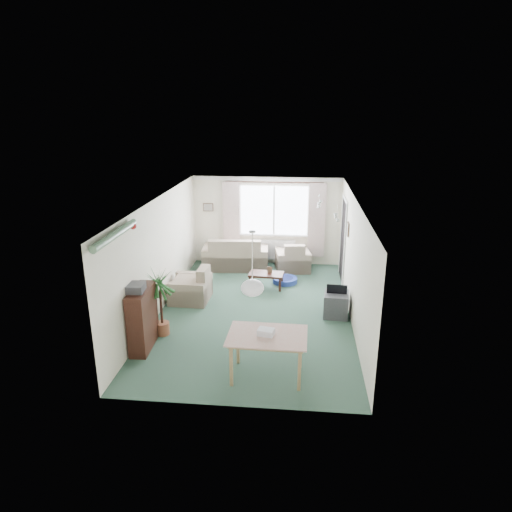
# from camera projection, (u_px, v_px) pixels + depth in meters

# --- Properties ---
(ground) EXTENTS (6.50, 6.50, 0.00)m
(ground) POSITION_uv_depth(u_px,v_px,m) (255.00, 312.00, 9.71)
(ground) COLOR #2E4D3D
(window) EXTENTS (1.80, 0.03, 1.30)m
(window) POSITION_uv_depth(u_px,v_px,m) (274.00, 210.00, 12.28)
(window) COLOR white
(curtain_rod) EXTENTS (2.60, 0.03, 0.03)m
(curtain_rod) POSITION_uv_depth(u_px,v_px,m) (274.00, 182.00, 11.97)
(curtain_rod) COLOR black
(curtain_left) EXTENTS (0.45, 0.08, 2.00)m
(curtain_left) POSITION_uv_depth(u_px,v_px,m) (231.00, 219.00, 12.37)
(curtain_left) COLOR beige
(curtain_right) EXTENTS (0.45, 0.08, 2.00)m
(curtain_right) POSITION_uv_depth(u_px,v_px,m) (317.00, 221.00, 12.15)
(curtain_right) COLOR beige
(radiator) EXTENTS (1.20, 0.10, 0.55)m
(radiator) POSITION_uv_depth(u_px,v_px,m) (273.00, 250.00, 12.59)
(radiator) COLOR white
(doorway) EXTENTS (0.03, 0.95, 2.00)m
(doorway) POSITION_uv_depth(u_px,v_px,m) (343.00, 241.00, 11.30)
(doorway) COLOR black
(pendant_lamp) EXTENTS (0.36, 0.36, 0.36)m
(pendant_lamp) POSITION_uv_depth(u_px,v_px,m) (252.00, 288.00, 7.06)
(pendant_lamp) COLOR white
(tinsel_garland) EXTENTS (1.60, 1.60, 0.12)m
(tinsel_garland) POSITION_uv_depth(u_px,v_px,m) (115.00, 235.00, 7.01)
(tinsel_garland) COLOR #196626
(bauble_cluster_a) EXTENTS (0.20, 0.20, 0.20)m
(bauble_cluster_a) POSITION_uv_depth(u_px,v_px,m) (319.00, 202.00, 9.75)
(bauble_cluster_a) COLOR silver
(bauble_cluster_b) EXTENTS (0.20, 0.20, 0.20)m
(bauble_cluster_b) POSITION_uv_depth(u_px,v_px,m) (337.00, 214.00, 8.59)
(bauble_cluster_b) COLOR silver
(wall_picture_back) EXTENTS (0.28, 0.03, 0.22)m
(wall_picture_back) POSITION_uv_depth(u_px,v_px,m) (208.00, 207.00, 12.43)
(wall_picture_back) COLOR brown
(wall_picture_right) EXTENTS (0.03, 0.24, 0.30)m
(wall_picture_right) POSITION_uv_depth(u_px,v_px,m) (348.00, 229.00, 10.18)
(wall_picture_right) COLOR brown
(sofa) EXTENTS (1.79, 1.04, 0.86)m
(sofa) POSITION_uv_depth(u_px,v_px,m) (236.00, 252.00, 12.25)
(sofa) COLOR #B9AD8B
(sofa) RESTS_ON ground
(armchair_corner) EXTENTS (0.99, 0.95, 0.78)m
(armchair_corner) POSITION_uv_depth(u_px,v_px,m) (293.00, 256.00, 12.10)
(armchair_corner) COLOR beige
(armchair_corner) RESTS_ON ground
(armchair_left) EXTENTS (0.86, 0.90, 0.78)m
(armchair_left) POSITION_uv_depth(u_px,v_px,m) (190.00, 284.00, 10.18)
(armchair_left) COLOR tan
(armchair_left) RESTS_ON ground
(coffee_table) EXTENTS (0.85, 0.53, 0.37)m
(coffee_table) POSITION_uv_depth(u_px,v_px,m) (266.00, 280.00, 10.96)
(coffee_table) COLOR black
(coffee_table) RESTS_ON ground
(photo_frame) EXTENTS (0.12, 0.05, 0.16)m
(photo_frame) POSITION_uv_depth(u_px,v_px,m) (270.00, 270.00, 10.89)
(photo_frame) COLOR brown
(photo_frame) RESTS_ON coffee_table
(bookshelf) EXTENTS (0.34, 0.93, 1.12)m
(bookshelf) POSITION_uv_depth(u_px,v_px,m) (143.00, 318.00, 8.12)
(bookshelf) COLOR black
(bookshelf) RESTS_ON ground
(hifi_box) EXTENTS (0.31, 0.37, 0.14)m
(hifi_box) POSITION_uv_depth(u_px,v_px,m) (136.00, 288.00, 7.84)
(hifi_box) COLOR #38373C
(hifi_box) RESTS_ON bookshelf
(houseplant) EXTENTS (0.73, 0.73, 1.31)m
(houseplant) POSITION_uv_depth(u_px,v_px,m) (161.00, 303.00, 8.55)
(houseplant) COLOR #1E511B
(houseplant) RESTS_ON ground
(dining_table) EXTENTS (1.17, 0.79, 0.72)m
(dining_table) POSITION_uv_depth(u_px,v_px,m) (267.00, 356.00, 7.28)
(dining_table) COLOR tan
(dining_table) RESTS_ON ground
(gift_box) EXTENTS (0.28, 0.23, 0.12)m
(gift_box) POSITION_uv_depth(u_px,v_px,m) (266.00, 333.00, 7.15)
(gift_box) COLOR white
(gift_box) RESTS_ON dining_table
(tv_cube) EXTENTS (0.54, 0.58, 0.50)m
(tv_cube) POSITION_uv_depth(u_px,v_px,m) (336.00, 304.00, 9.46)
(tv_cube) COLOR #3C3D42
(tv_cube) RESTS_ON ground
(pet_bed) EXTENTS (0.80, 0.80, 0.12)m
(pet_bed) POSITION_uv_depth(u_px,v_px,m) (285.00, 280.00, 11.31)
(pet_bed) COLOR navy
(pet_bed) RESTS_ON ground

